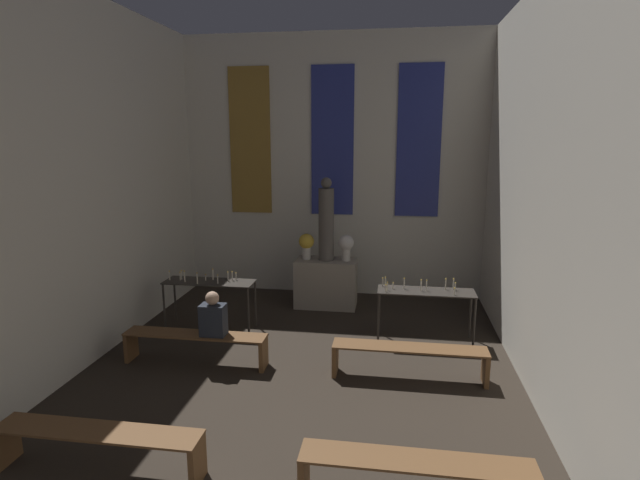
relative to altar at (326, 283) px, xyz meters
name	(u,v)px	position (x,y,z in m)	size (l,w,h in m)	color
wall_back	(333,166)	(0.00, 0.97, 2.22)	(6.39, 0.16, 5.32)	silver
wall_left	(16,192)	(-3.14, -4.05, 2.19)	(0.12, 10.16, 5.32)	silver
wall_right	(582,202)	(3.14, -4.05, 2.19)	(0.12, 10.16, 5.32)	silver
altar	(326,283)	(0.00, 0.00, 0.00)	(1.19, 0.63, 0.94)	gray
statue	(326,222)	(0.00, 0.00, 1.22)	(0.30, 0.30, 1.60)	#5B5651
flower_vase_left	(306,244)	(-0.39, 0.00, 0.78)	(0.30, 0.30, 0.50)	beige
flower_vase_right	(346,245)	(0.39, 0.00, 0.78)	(0.30, 0.30, 0.50)	beige
candle_rack_left	(209,287)	(-1.84, -1.45, 0.29)	(1.55, 0.49, 1.05)	#332D28
candle_rack_right	(426,296)	(1.83, -1.45, 0.29)	(1.55, 0.49, 1.04)	#332D28
pew_second_left	(98,441)	(-1.55, -5.28, -0.13)	(2.11, 0.36, 0.47)	brown
pew_second_right	(416,472)	(1.55, -5.28, -0.13)	(2.11, 0.36, 0.47)	brown
pew_back_left	(195,342)	(-1.55, -2.82, -0.13)	(2.11, 0.36, 0.47)	brown
pew_back_right	(409,355)	(1.55, -2.82, -0.13)	(2.11, 0.36, 0.47)	brown
person_seated	(213,316)	(-1.26, -2.82, 0.28)	(0.36, 0.24, 0.66)	#282D38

